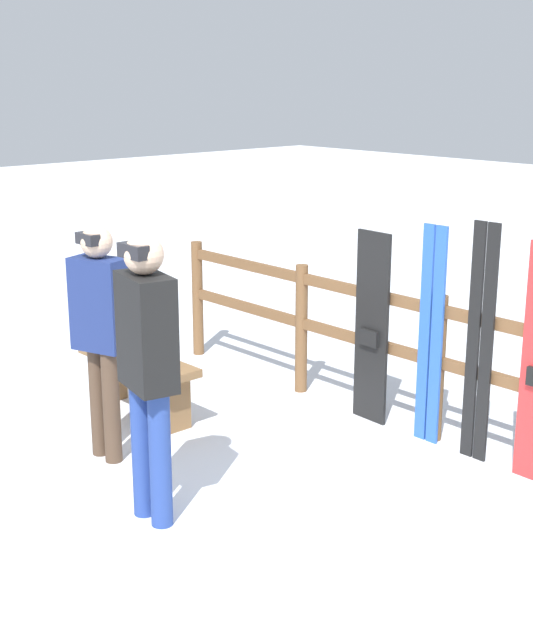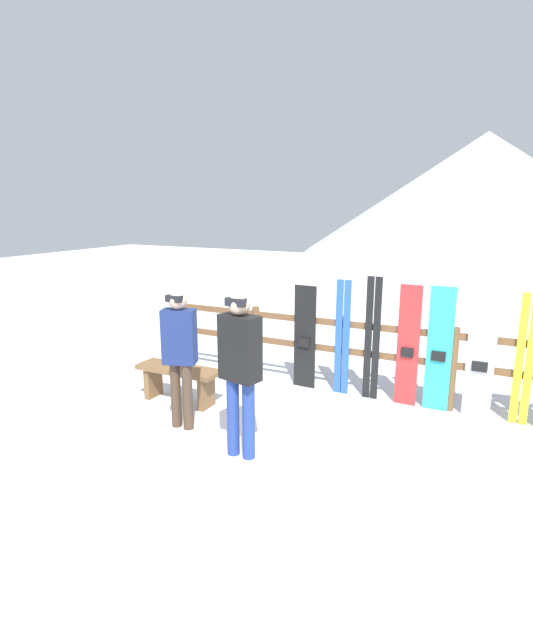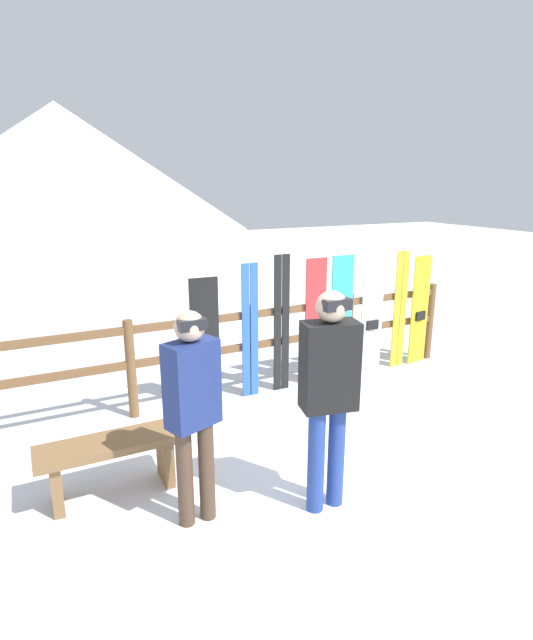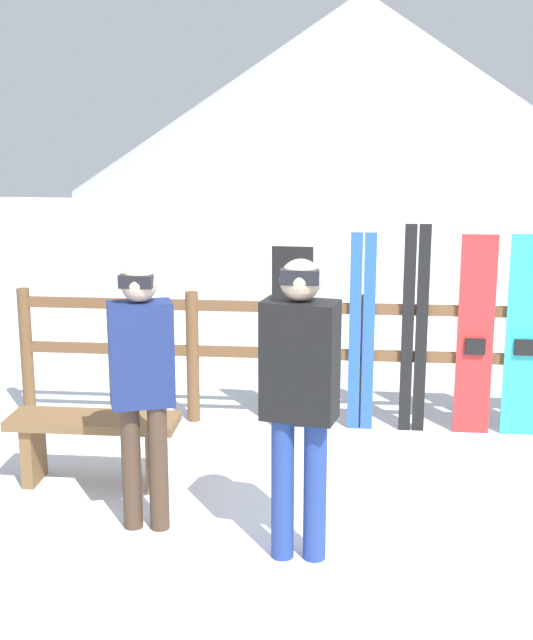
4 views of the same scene
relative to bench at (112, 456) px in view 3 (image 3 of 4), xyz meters
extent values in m
plane|color=white|center=(1.80, -0.54, -0.34)|extent=(40.00, 40.00, 0.00)
cone|color=silver|center=(1.80, 23.30, 2.66)|extent=(18.00, 18.00, 6.00)
cylinder|color=brown|center=(0.43, 1.30, 0.19)|extent=(0.10, 0.10, 1.06)
cylinder|color=brown|center=(1.80, 1.30, 0.19)|extent=(0.10, 0.10, 1.06)
cylinder|color=brown|center=(3.16, 1.30, 0.19)|extent=(0.10, 0.10, 1.06)
cylinder|color=brown|center=(4.52, 1.30, 0.19)|extent=(0.10, 0.10, 1.06)
cube|color=brown|center=(1.80, 1.30, 0.24)|extent=(5.45, 0.05, 0.08)
cube|color=brown|center=(1.80, 1.30, 0.62)|extent=(5.45, 0.05, 0.08)
cube|color=brown|center=(0.00, 0.00, 0.10)|extent=(1.12, 0.36, 0.06)
cube|color=brown|center=(-0.42, 0.00, -0.13)|extent=(0.08, 0.29, 0.41)
cube|color=brown|center=(0.42, 0.00, -0.13)|extent=(0.08, 0.29, 0.41)
cylinder|color=navy|center=(1.33, -0.87, 0.07)|extent=(0.13, 0.13, 0.82)
cylinder|color=navy|center=(1.51, -0.87, 0.07)|extent=(0.13, 0.13, 0.82)
cube|color=black|center=(1.42, -0.87, 0.81)|extent=(0.43, 0.30, 0.65)
sphere|color=#D8B293|center=(1.42, -0.87, 1.24)|extent=(0.22, 0.22, 0.22)
cube|color=black|center=(1.42, -0.94, 1.27)|extent=(0.20, 0.08, 0.08)
cylinder|color=#4C3828|center=(0.41, -0.60, 0.05)|extent=(0.12, 0.12, 0.77)
cylinder|color=#4C3828|center=(0.57, -0.60, 0.05)|extent=(0.12, 0.12, 0.77)
cube|color=navy|center=(0.49, -0.60, 0.74)|extent=(0.41, 0.31, 0.61)
sphere|color=#D8B293|center=(0.49, -0.60, 1.15)|extent=(0.21, 0.21, 0.21)
cube|color=black|center=(0.49, -0.66, 1.18)|extent=(0.19, 0.07, 0.07)
cube|color=black|center=(1.23, 1.24, 0.38)|extent=(0.32, 0.04, 1.44)
cube|color=black|center=(1.23, 1.21, 0.31)|extent=(0.17, 0.04, 0.12)
cube|color=blue|center=(1.71, 1.24, 0.44)|extent=(0.09, 0.02, 1.55)
cube|color=blue|center=(1.82, 1.24, 0.44)|extent=(0.09, 0.02, 1.55)
cube|color=black|center=(2.11, 1.24, 0.47)|extent=(0.09, 0.02, 1.62)
cube|color=black|center=(2.22, 1.24, 0.47)|extent=(0.09, 0.02, 1.62)
cube|color=red|center=(2.62, 1.24, 0.44)|extent=(0.27, 0.03, 1.55)
cube|color=black|center=(2.62, 1.21, 0.36)|extent=(0.15, 0.03, 0.12)
cube|color=#2DBFCC|center=(3.00, 1.24, 0.44)|extent=(0.30, 0.02, 1.56)
cube|color=black|center=(3.00, 1.21, 0.36)|extent=(0.16, 0.03, 0.12)
cube|color=white|center=(3.47, 1.24, 0.37)|extent=(0.32, 0.02, 1.42)
cube|color=black|center=(3.47, 1.21, 0.30)|extent=(0.17, 0.03, 0.12)
cube|color=yellow|center=(3.87, 1.24, 0.44)|extent=(0.09, 0.02, 1.55)
cube|color=yellow|center=(3.98, 1.24, 0.44)|extent=(0.09, 0.02, 1.55)
cube|color=yellow|center=(4.27, 1.24, 0.40)|extent=(0.32, 0.07, 1.47)
cube|color=black|center=(4.27, 1.21, 0.32)|extent=(0.18, 0.06, 0.12)
camera|label=1|loc=(5.37, -3.56, 2.19)|focal=50.00mm
camera|label=2|loc=(3.75, -4.90, 2.17)|focal=28.00mm
camera|label=3|loc=(-0.46, -3.64, 2.08)|focal=28.00mm
camera|label=4|loc=(1.69, -5.42, 2.11)|focal=50.00mm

